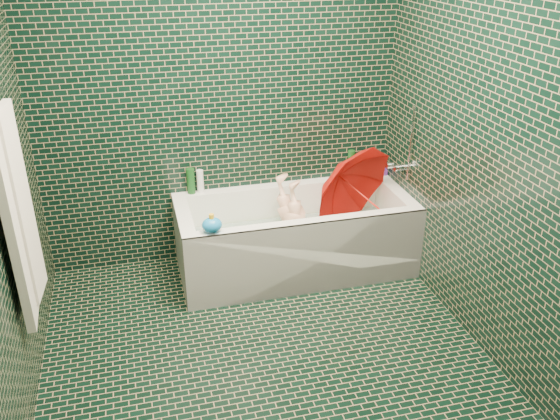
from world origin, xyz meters
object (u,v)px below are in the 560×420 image
object	(u,v)px
bathtub	(295,244)
child	(297,230)
bath_toy	(212,225)
rubber_duck	(356,171)
umbrella	(364,196)

from	to	relation	value
bathtub	child	distance (m)	0.11
child	bath_toy	bearing A→B (deg)	-79.83
bath_toy	bathtub	bearing A→B (deg)	7.65
bathtub	rubber_duck	xyz separation A→B (m)	(0.59, 0.34, 0.39)
rubber_duck	bath_toy	distance (m)	1.40
umbrella	rubber_duck	size ratio (longest dim) A/B	5.30
umbrella	bath_toy	distance (m)	1.17
umbrella	rubber_duck	bearing A→B (deg)	54.22
child	bath_toy	world-z (taller)	bath_toy
umbrella	bathtub	bearing A→B (deg)	149.44
rubber_duck	bath_toy	xyz separation A→B (m)	(-1.24, -0.65, 0.01)
bathtub	bath_toy	xyz separation A→B (m)	(-0.65, -0.30, 0.40)
child	umbrella	distance (m)	0.55
rubber_duck	child	bearing A→B (deg)	-154.68
bathtub	bath_toy	bearing A→B (deg)	-154.90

